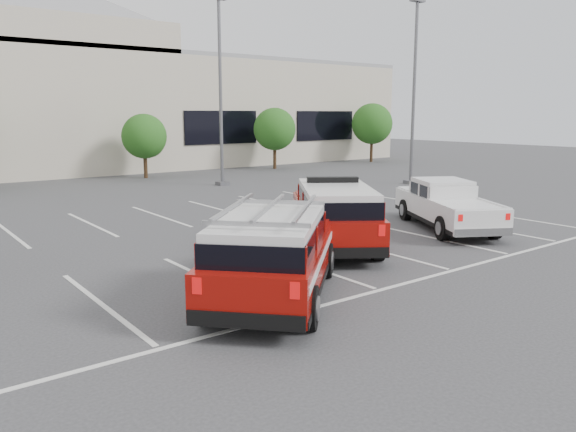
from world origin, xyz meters
The scene contains 11 objects.
ground centered at (0.00, 0.00, 0.00)m, with size 120.00×120.00×0.00m, color #353538.
stall_markings centered at (0.00, 4.50, 0.01)m, with size 23.00×15.00×0.01m, color silver.
convention_building centered at (0.18, 31.86, 4.72)m, with size 60.00×16.99×13.20m.
tree_mid_right centered at (5.09, 22.05, 2.50)m, with size 2.77×2.77×3.99m.
tree_right centered at (15.09, 22.05, 2.77)m, with size 3.07×3.07×4.42m.
tree_far_right centered at (25.09, 22.05, 3.04)m, with size 3.37×3.37×4.85m.
light_pole_mid centered at (7.00, 16.00, 5.19)m, with size 0.90×0.60×10.24m.
light_pole_right centered at (16.00, 10.00, 5.19)m, with size 0.90×0.60×10.24m.
fire_chief_suv centered at (2.09, 1.07, 0.84)m, with size 5.07×6.04×2.06m.
white_pickup centered at (7.02, 0.70, 0.67)m, with size 4.35×5.71×1.68m.
ladder_suv centered at (-2.29, -1.87, 0.86)m, with size 5.39×5.30×2.14m.
Camera 1 is at (-9.11, -11.39, 3.98)m, focal length 35.00 mm.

